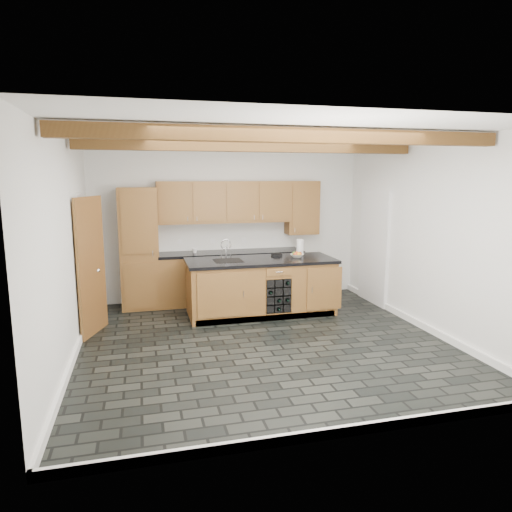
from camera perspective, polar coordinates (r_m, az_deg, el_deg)
The scene contains 10 objects.
ground at distance 6.50m, azimuth 0.95°, elevation -10.59°, with size 5.00×5.00×0.00m, color black.
room_shell at distance 6.63m, azimuth -0.92°, elevation 3.40°, with size 5.01×5.00×5.00m.
back_cabinetry at distance 8.31m, azimuth -5.55°, elevation 0.84°, with size 3.65×0.62×2.20m.
island at distance 7.63m, azimuth 0.67°, elevation -3.86°, with size 2.48×0.96×0.93m.
faucet at distance 7.45m, azimuth -3.56°, elevation -0.27°, with size 0.45×0.40×0.34m.
kitchen_scale at distance 7.86m, azimuth 2.60°, elevation 0.18°, with size 0.18×0.12×0.05m.
fruit_bowl at distance 7.76m, azimuth 5.14°, elevation 0.05°, with size 0.23×0.23×0.06m, color beige.
fruit_cluster at distance 7.75m, azimuth 5.14°, elevation 0.27°, with size 0.16×0.17×0.07m.
paper_towel at distance 8.02m, azimuth 5.52°, elevation 1.12°, with size 0.12×0.12×0.26m, color white.
mug at distance 8.24m, azimuth -7.68°, elevation 0.69°, with size 0.10×0.10×0.09m, color white.
Camera 1 is at (-1.59, -5.88, 2.26)m, focal length 32.00 mm.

